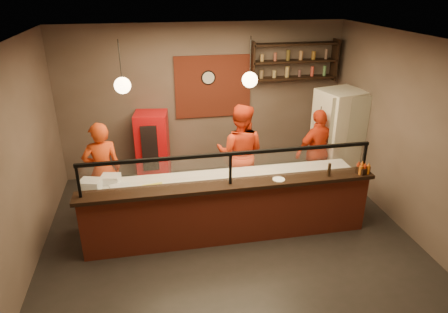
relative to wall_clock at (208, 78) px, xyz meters
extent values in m
plane|color=black|center=(-0.10, -2.46, -2.10)|extent=(6.00, 6.00, 0.00)
plane|color=#352E29|center=(-0.10, -2.46, 1.10)|extent=(6.00, 6.00, 0.00)
plane|color=brown|center=(-0.10, 0.04, -0.50)|extent=(6.00, 0.00, 6.00)
plane|color=brown|center=(-3.10, -2.46, -0.50)|extent=(0.00, 5.00, 5.00)
plane|color=brown|center=(2.90, -2.46, -0.50)|extent=(0.00, 5.00, 5.00)
plane|color=brown|center=(-0.10, -4.96, -0.50)|extent=(6.00, 0.00, 6.00)
cube|color=#993621|center=(0.10, 0.01, -0.20)|extent=(1.60, 0.04, 1.30)
cube|color=#993621|center=(-0.10, -2.76, -1.60)|extent=(4.60, 0.25, 1.00)
cube|color=black|center=(-0.10, -2.76, -1.07)|extent=(4.70, 0.37, 0.06)
cube|color=gray|center=(-0.10, -2.26, -1.68)|extent=(4.60, 0.75, 0.85)
cube|color=beige|center=(-0.10, -2.26, -1.23)|extent=(4.60, 0.75, 0.05)
cube|color=white|center=(-0.10, -2.76, -0.79)|extent=(4.40, 0.02, 0.50)
cube|color=black|center=(-0.10, -2.76, -0.54)|extent=(4.50, 0.05, 0.05)
cube|color=black|center=(-2.32, -2.76, -0.79)|extent=(0.04, 0.04, 0.50)
cube|color=black|center=(-0.10, -2.76, -0.79)|extent=(0.04, 0.04, 0.50)
cube|color=black|center=(2.12, -2.76, -0.79)|extent=(0.04, 0.04, 0.50)
cube|color=black|center=(1.80, -0.14, -0.05)|extent=(1.80, 0.28, 0.04)
cube|color=black|center=(1.80, -0.14, 0.30)|extent=(1.80, 0.28, 0.04)
cube|color=black|center=(1.80, -0.14, 0.65)|extent=(1.80, 0.28, 0.04)
cube|color=black|center=(0.90, -0.14, 0.30)|extent=(0.04, 0.28, 0.85)
cube|color=black|center=(2.70, -0.14, 0.30)|extent=(0.04, 0.28, 0.85)
cylinder|color=black|center=(0.00, 0.00, 0.00)|extent=(0.30, 0.04, 0.30)
cylinder|color=black|center=(-1.60, -2.26, 0.80)|extent=(0.01, 0.01, 0.60)
sphere|color=#EABE80|center=(-1.60, -2.26, 0.45)|extent=(0.24, 0.24, 0.24)
cylinder|color=black|center=(0.30, -2.26, 0.80)|extent=(0.01, 0.01, 0.60)
sphere|color=#EABE80|center=(0.30, -2.26, 0.45)|extent=(0.24, 0.24, 0.24)
imported|color=red|center=(-2.13, -1.54, -1.21)|extent=(0.73, 0.56, 1.78)
imported|color=red|center=(0.37, -1.40, -1.15)|extent=(1.13, 1.02, 1.91)
imported|color=red|center=(1.95, -1.37, -1.25)|extent=(1.07, 0.66, 1.71)
cube|color=silver|center=(2.50, -1.07, -1.11)|extent=(0.99, 0.95, 1.98)
cube|color=red|center=(-1.24, -0.31, -1.35)|extent=(0.72, 0.67, 1.51)
cylinder|color=beige|center=(0.68, -2.26, -1.19)|extent=(0.45, 0.45, 0.01)
cube|color=silver|center=(-2.25, -2.23, -1.12)|extent=(0.38, 0.33, 0.16)
cube|color=silver|center=(-1.95, -2.09, -1.13)|extent=(0.33, 0.29, 0.14)
cube|color=white|center=(-1.77, -2.51, -1.12)|extent=(0.36, 0.32, 0.15)
cylinder|color=gold|center=(-1.30, -2.34, -1.17)|extent=(0.33, 0.11, 0.06)
cube|color=black|center=(2.10, -2.81, -0.99)|extent=(0.23, 0.21, 0.11)
cylinder|color=black|center=(1.51, -2.81, -0.93)|extent=(0.06, 0.06, 0.22)
cylinder|color=white|center=(0.68, -2.79, -1.03)|extent=(0.26, 0.26, 0.01)
camera|label=1|loc=(-1.23, -8.13, 1.84)|focal=32.00mm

